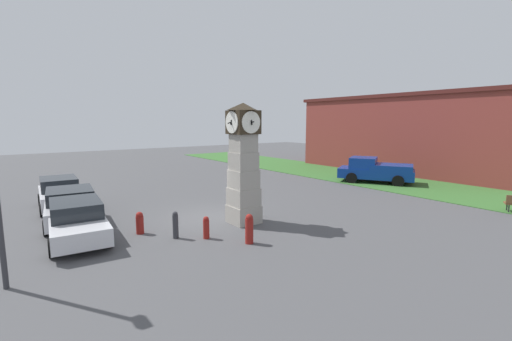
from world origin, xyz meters
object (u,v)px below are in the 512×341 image
at_px(clock_tower, 243,165).
at_px(bollard_end_row, 140,223).
at_px(bollard_near_tower, 249,229).
at_px(car_near_tower, 71,206).
at_px(bollard_mid_row, 206,227).
at_px(car_by_building, 77,220).
at_px(bollard_far_row, 175,225).
at_px(car_navy_sedan, 60,193).
at_px(pickup_truck, 375,170).

bearing_deg(clock_tower, bollard_end_row, -105.99).
bearing_deg(bollard_near_tower, car_near_tower, -144.12).
height_order(bollard_mid_row, car_near_tower, car_near_tower).
distance_m(bollard_mid_row, car_by_building, 4.89).
height_order(bollard_far_row, car_by_building, car_by_building).
height_order(bollard_far_row, car_navy_sedan, car_navy_sedan).
relative_size(clock_tower, pickup_truck, 0.94).
bearing_deg(car_by_building, car_near_tower, 176.48).
bearing_deg(car_near_tower, bollard_end_row, 31.48).
xyz_separation_m(bollard_near_tower, bollard_far_row, (-2.14, -1.97, -0.03)).
distance_m(clock_tower, car_navy_sedan, 10.14).
bearing_deg(clock_tower, car_navy_sedan, -141.39).
xyz_separation_m(bollard_mid_row, bollard_end_row, (-2.09, -1.87, 0.01)).
height_order(bollard_near_tower, bollard_mid_row, bollard_near_tower).
bearing_deg(pickup_truck, car_by_building, -88.07).
height_order(bollard_mid_row, car_by_building, car_by_building).
distance_m(bollard_mid_row, bollard_end_row, 2.81).
height_order(bollard_near_tower, bollard_far_row, bollard_near_tower).
relative_size(bollard_near_tower, car_navy_sedan, 0.26).
height_order(car_by_building, pickup_truck, pickup_truck).
height_order(bollard_near_tower, car_near_tower, car_near_tower).
xyz_separation_m(clock_tower, car_navy_sedan, (-7.80, -6.23, -1.79)).
height_order(bollard_mid_row, pickup_truck, pickup_truck).
xyz_separation_m(bollard_near_tower, car_near_tower, (-6.74, -4.88, 0.21)).
bearing_deg(car_by_building, bollard_end_row, 72.05).
relative_size(bollard_mid_row, car_navy_sedan, 0.20).
relative_size(bollard_near_tower, pickup_truck, 0.20).
height_order(car_navy_sedan, car_near_tower, car_navy_sedan).
bearing_deg(bollard_end_row, clock_tower, 74.01).
xyz_separation_m(bollard_end_row, car_navy_sedan, (-6.59, -2.00, 0.35)).
bearing_deg(bollard_mid_row, car_near_tower, -144.11).
bearing_deg(car_navy_sedan, car_near_tower, 0.48).
bearing_deg(car_near_tower, pickup_truck, 84.59).
height_order(car_navy_sedan, car_by_building, car_navy_sedan).
distance_m(bollard_end_row, car_navy_sedan, 6.90).
bearing_deg(car_near_tower, car_navy_sedan, -179.52).
bearing_deg(bollard_far_row, bollard_mid_row, 52.47).
relative_size(bollard_end_row, car_by_building, 0.20).
height_order(bollard_mid_row, bollard_end_row, bollard_end_row).
relative_size(car_navy_sedan, car_near_tower, 0.98).
xyz_separation_m(car_navy_sedan, car_by_building, (5.90, -0.13, -0.04)).
bearing_deg(car_navy_sedan, bollard_near_tower, 25.89).
distance_m(bollard_end_row, car_near_tower, 3.80).
relative_size(car_navy_sedan, pickup_truck, 0.77).
relative_size(bollard_near_tower, car_by_building, 0.25).
bearing_deg(bollard_end_row, bollard_mid_row, 41.85).
bearing_deg(car_near_tower, car_by_building, -3.52).
relative_size(bollard_far_row, bollard_end_row, 1.18).
distance_m(clock_tower, car_near_tower, 7.84).
bearing_deg(car_by_building, bollard_far_row, 56.09).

